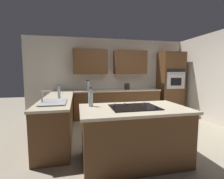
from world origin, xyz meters
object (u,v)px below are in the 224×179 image
at_px(kettle, 127,86).
at_px(cooktop, 134,107).
at_px(wall_oven, 170,83).
at_px(dish_soap_bottle, 59,93).
at_px(oil_bottle, 91,99).
at_px(sink_unit, 53,102).
at_px(blender, 88,86).

bearing_deg(kettle, cooktop, 74.71).
xyz_separation_m(wall_oven, dish_soap_bottle, (3.62, 1.51, -0.06)).
bearing_deg(oil_bottle, cooktop, 160.81).
relative_size(sink_unit, oil_bottle, 2.18).
bearing_deg(cooktop, kettle, -105.29).
xyz_separation_m(dish_soap_bottle, oil_bottle, (-0.60, 0.95, 0.01)).
xyz_separation_m(cooktop, oil_bottle, (0.68, -0.24, 0.12)).
distance_m(cooktop, blender, 2.77).
relative_size(sink_unit, dish_soap_bottle, 2.29).
bearing_deg(wall_oven, dish_soap_bottle, 22.58).
height_order(wall_oven, kettle, wall_oven).
bearing_deg(wall_oven, oil_bottle, 39.17).
relative_size(kettle, oil_bottle, 0.63).
height_order(wall_oven, cooktop, wall_oven).
xyz_separation_m(wall_oven, kettle, (1.60, -0.02, -0.08)).
relative_size(cooktop, dish_soap_bottle, 2.48).
height_order(cooktop, oil_bottle, oil_bottle).
bearing_deg(oil_bottle, dish_soap_bottle, -57.69).
bearing_deg(blender, sink_unit, 68.75).
relative_size(kettle, dish_soap_bottle, 0.66).
distance_m(cooktop, oil_bottle, 0.73).
bearing_deg(blender, dish_soap_bottle, 64.69).
bearing_deg(wall_oven, blender, -0.34).
bearing_deg(cooktop, dish_soap_bottle, -42.89).
distance_m(sink_unit, blender, 2.15).
distance_m(cooktop, dish_soap_bottle, 1.75).
bearing_deg(blender, kettle, 180.00).
relative_size(wall_oven, oil_bottle, 6.72).
relative_size(sink_unit, cooktop, 0.92).
bearing_deg(kettle, oil_bottle, 60.20).
bearing_deg(dish_soap_bottle, kettle, -143.00).
xyz_separation_m(blender, dish_soap_bottle, (0.72, 1.52, -0.02)).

